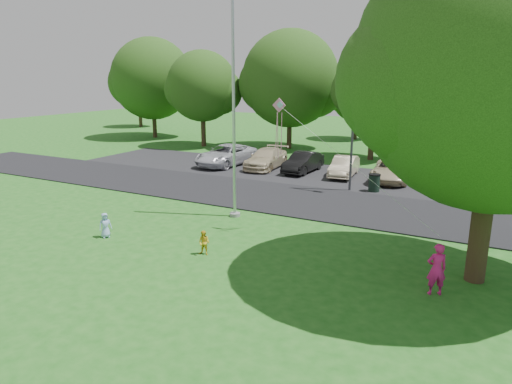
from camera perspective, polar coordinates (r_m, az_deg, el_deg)
The scene contains 14 objects.
ground at distance 15.86m, azimuth -0.81°, elevation -9.58°, with size 120.00×120.00×0.00m, color #1D5E18.
park_road at distance 23.69m, azimuth 9.64°, elevation -1.54°, with size 60.00×6.00×0.06m, color black.
parking_strip at distance 29.77m, azimuth 13.58°, elevation 1.51°, with size 42.00×7.00×0.06m, color black.
flagpole at distance 20.70m, azimuth -2.78°, elevation 8.04°, with size 0.50×0.50×10.00m.
street_lamp at distance 25.95m, azimuth 12.62°, elevation 8.92°, with size 1.94×0.36×6.88m.
trash_can at distance 26.64m, azimuth 14.56°, elevation 1.08°, with size 0.67×0.67×1.06m.
big_tree at distance 15.26m, azimuth 27.85°, elevation 12.92°, with size 9.24×8.57×10.97m.
tree_row at distance 37.36m, azimuth 19.96°, elevation 12.40°, with size 64.35×11.94×10.88m.
horizon_trees at distance 46.75m, azimuth 24.59°, elevation 10.46°, with size 77.46×7.20×7.02m.
parked_cars at distance 30.13m, azimuth 10.94°, elevation 3.21°, with size 22.92×5.60×1.49m.
woman at distance 14.84m, azimuth 21.64°, elevation -8.96°, with size 0.60×0.39×1.63m, color #DB1D79.
child_yellow at distance 16.99m, azimuth -6.50°, elevation -6.33°, with size 0.45×0.35×0.92m, color yellow.
child_blue at distance 19.61m, azimuth -18.33°, elevation -3.97°, with size 0.51×0.33×1.04m, color #9ABBED.
kite at distance 18.31m, azimuth 3.35°, elevation 9.08°, with size 6.95×3.27×3.73m.
Camera 1 is at (6.94, -12.73, 6.43)m, focal length 32.00 mm.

